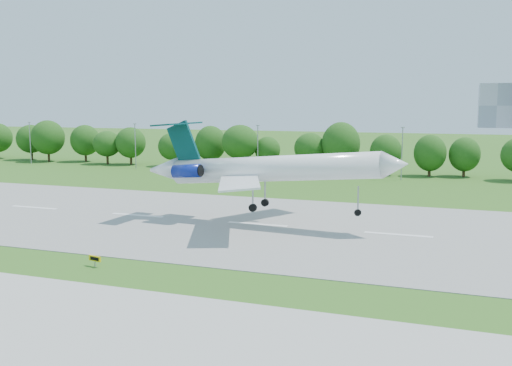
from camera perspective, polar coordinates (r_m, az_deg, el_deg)
name	(u,v)px	position (r m, az deg, el deg)	size (l,w,h in m)	color
ground	(178,272)	(60.86, -7.79, -8.83)	(600.00, 600.00, 0.00)	#325A17
runway	(257,224)	(83.13, 0.15, -4.17)	(400.00, 45.00, 0.08)	gray
taxiway	(67,338)	(46.55, -18.34, -14.49)	(400.00, 23.00, 0.08)	#ADADA8
tree_line	(345,148)	(146.61, 8.90, 3.44)	(288.40, 8.40, 10.40)	#382314
light_poles	(327,151)	(137.33, 7.09, 3.23)	(175.90, 0.25, 12.19)	gray
airliner	(260,168)	(81.81, 0.38, 1.51)	(39.73, 28.80, 12.72)	white
taxi_sign_centre	(95,259)	(64.41, -15.82, -7.30)	(1.71, 0.56, 1.20)	gray
service_vehicle_a	(163,168)	(151.49, -9.28, 1.47)	(1.38, 3.95, 1.30)	white
service_vehicle_b	(189,169)	(148.86, -6.74, 1.37)	(1.36, 3.37, 1.15)	silver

